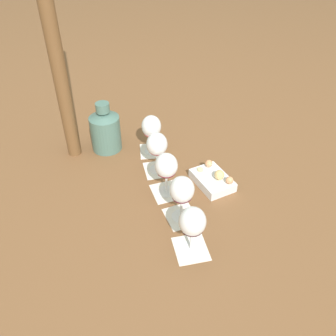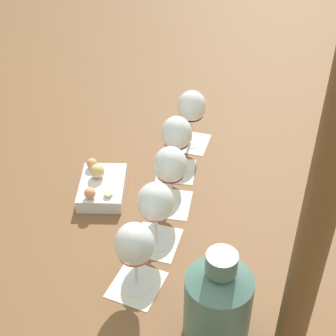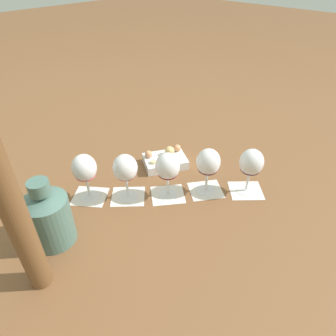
{
  "view_description": "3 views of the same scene",
  "coord_description": "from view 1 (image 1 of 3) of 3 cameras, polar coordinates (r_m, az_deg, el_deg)",
  "views": [
    {
      "loc": [
        0.8,
        0.49,
        0.84
      ],
      "look_at": [
        0.0,
        -0.0,
        0.11
      ],
      "focal_mm": 38.0,
      "sensor_mm": 36.0,
      "label": 1
    },
    {
      "loc": [
        -0.45,
        -0.81,
        0.82
      ],
      "look_at": [
        0.0,
        -0.0,
        0.11
      ],
      "focal_mm": 55.0,
      "sensor_mm": 36.0,
      "label": 2
    },
    {
      "loc": [
        0.52,
        -0.55,
        0.66
      ],
      "look_at": [
        0.0,
        -0.0,
        0.11
      ],
      "focal_mm": 32.0,
      "sensor_mm": 36.0,
      "label": 3
    }
  ],
  "objects": [
    {
      "name": "ground_plane",
      "position": [
        1.26,
        0.18,
        -3.78
      ],
      "size": [
        8.0,
        8.0,
        0.0
      ],
      "primitive_type": "plane",
      "color": "brown"
    },
    {
      "name": "tasting_card_0",
      "position": [
        1.45,
        -2.56,
        2.77
      ],
      "size": [
        0.14,
        0.14,
        0.0
      ],
      "color": "silver",
      "rests_on": "ground_plane"
    },
    {
      "name": "tasting_card_1",
      "position": [
        1.35,
        -1.7,
        -0.24
      ],
      "size": [
        0.14,
        0.14,
        0.0
      ],
      "color": "silver",
      "rests_on": "ground_plane"
    },
    {
      "name": "tasting_card_2",
      "position": [
        1.26,
        -0.26,
        -3.81
      ],
      "size": [
        0.14,
        0.14,
        0.0
      ],
      "color": "silver",
      "rests_on": "ground_plane"
    },
    {
      "name": "tasting_card_3",
      "position": [
        1.17,
        2.11,
        -7.75
      ],
      "size": [
        0.14,
        0.14,
        0.0
      ],
      "color": "silver",
      "rests_on": "ground_plane"
    },
    {
      "name": "tasting_card_4",
      "position": [
        1.08,
        3.69,
        -12.79
      ],
      "size": [
        0.14,
        0.14,
        0.0
      ],
      "color": "silver",
      "rests_on": "ground_plane"
    },
    {
      "name": "wine_glass_0",
      "position": [
        1.39,
        -2.69,
        6.43
      ],
      "size": [
        0.08,
        0.08,
        0.16
      ],
      "color": "white",
      "rests_on": "tasting_card_0"
    },
    {
      "name": "wine_glass_1",
      "position": [
        1.29,
        -1.79,
        3.56
      ],
      "size": [
        0.08,
        0.08,
        0.16
      ],
      "color": "white",
      "rests_on": "tasting_card_1"
    },
    {
      "name": "wine_glass_2",
      "position": [
        1.19,
        -0.28,
        0.12
      ],
      "size": [
        0.08,
        0.08,
        0.16
      ],
      "color": "white",
      "rests_on": "tasting_card_2"
    },
    {
      "name": "wine_glass_3",
      "position": [
        1.09,
        2.24,
        -3.77
      ],
      "size": [
        0.08,
        0.08,
        0.16
      ],
      "color": "white",
      "rests_on": "tasting_card_3"
    },
    {
      "name": "wine_glass_4",
      "position": [
        1.0,
        3.94,
        -8.85
      ],
      "size": [
        0.08,
        0.08,
        0.16
      ],
      "color": "white",
      "rests_on": "tasting_card_4"
    },
    {
      "name": "ceramic_vase",
      "position": [
        1.45,
        -10.03,
        6.1
      ],
      "size": [
        0.12,
        0.12,
        0.2
      ],
      "color": "#4C7066",
      "rests_on": "ground_plane"
    },
    {
      "name": "snack_dish",
      "position": [
        1.29,
        7.23,
        -1.81
      ],
      "size": [
        0.17,
        0.19,
        0.07
      ],
      "color": "silver",
      "rests_on": "ground_plane"
    },
    {
      "name": "umbrella_pole",
      "position": [
        1.27,
        -18.8,
        22.69
      ],
      "size": [
        0.05,
        0.05,
        1.08
      ],
      "color": "brown",
      "rests_on": "ground_plane"
    }
  ]
}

